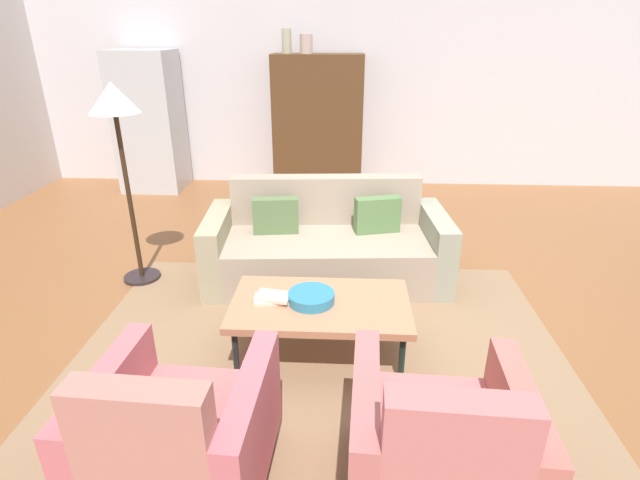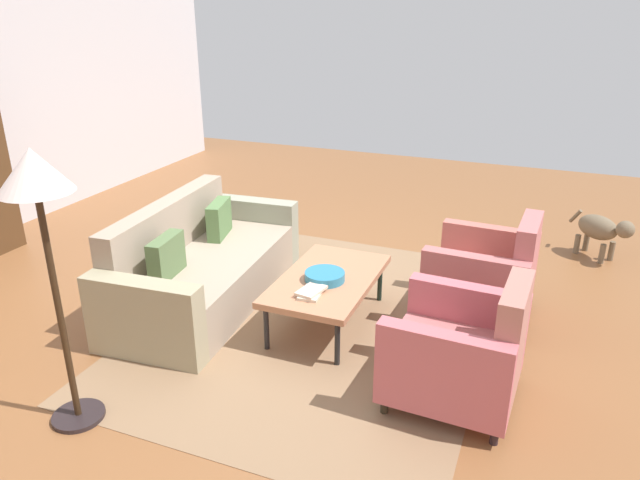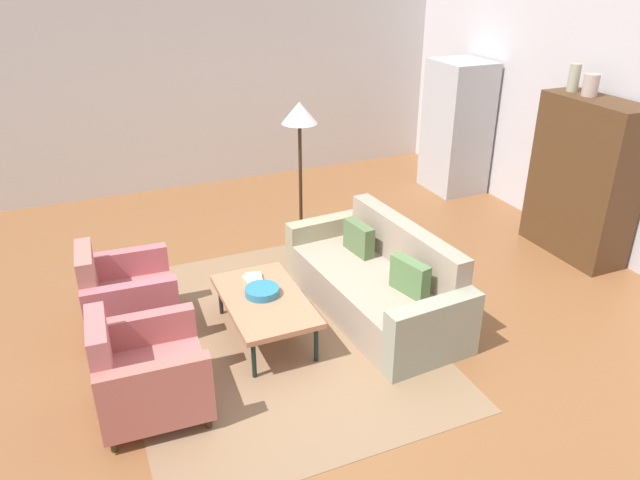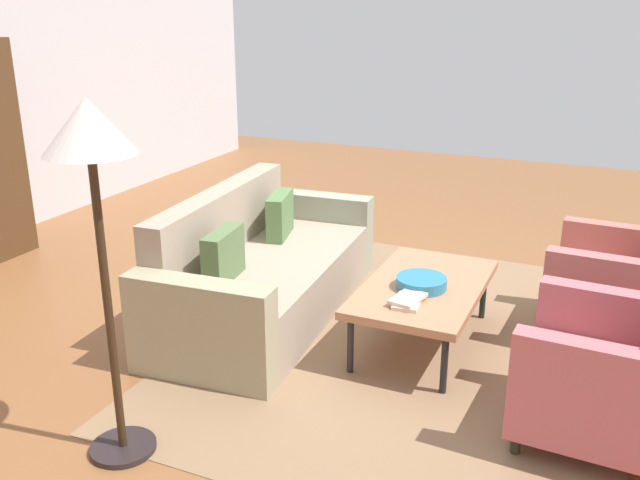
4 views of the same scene
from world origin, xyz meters
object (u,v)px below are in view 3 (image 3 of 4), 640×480
at_px(cabinet, 584,179).
at_px(refrigerator, 457,127).
at_px(floor_lamp, 300,126).
at_px(couch, 380,283).
at_px(vase_tall, 574,78).
at_px(armchair_right, 143,375).
at_px(vase_round, 591,85).
at_px(fruit_bowl, 262,291).
at_px(book_stack, 254,280).
at_px(armchair_left, 123,299).
at_px(coffee_table, 265,301).

distance_m(cabinet, refrigerator, 2.30).
bearing_deg(floor_lamp, couch, 5.65).
bearing_deg(vase_tall, armchair_right, -76.25).
xyz_separation_m(armchair_right, vase_tall, (-1.23, 5.02, 1.61)).
height_order(cabinet, vase_round, vase_round).
distance_m(fruit_bowl, vase_round, 4.14).
distance_m(book_stack, refrigerator, 4.38).
distance_m(couch, floor_lamp, 2.04).
height_order(armchair_left, book_stack, armchair_left).
xyz_separation_m(armchair_left, book_stack, (0.29, 1.17, 0.09)).
height_order(vase_round, refrigerator, vase_round).
xyz_separation_m(vase_tall, vase_round, (0.25, 0.00, -0.03)).
bearing_deg(vase_round, coffee_table, -84.34).
bearing_deg(armchair_right, armchair_left, -177.21).
relative_size(coffee_table, armchair_left, 1.36).
height_order(vase_round, floor_lamp, vase_round).
bearing_deg(floor_lamp, fruit_bowl, -32.18).
xyz_separation_m(fruit_bowl, vase_tall, (-0.57, 3.86, 1.51)).
bearing_deg(couch, coffee_table, 86.25).
bearing_deg(vase_round, vase_tall, 180.00).
bearing_deg(refrigerator, cabinet, 2.60).
xyz_separation_m(couch, book_stack, (-0.31, -1.18, 0.14)).
relative_size(cabinet, vase_round, 7.76).
relative_size(book_stack, refrigerator, 0.15).
relative_size(couch, vase_round, 9.31).
distance_m(fruit_bowl, refrigerator, 4.52).
height_order(vase_tall, vase_round, vase_tall).
distance_m(book_stack, vase_tall, 4.15).
bearing_deg(book_stack, floor_lamp, 143.41).
bearing_deg(book_stack, refrigerator, 120.55).
height_order(coffee_table, armchair_right, armchair_right).
xyz_separation_m(armchair_left, vase_tall, (-0.03, 5.02, 1.61)).
distance_m(couch, armchair_left, 2.43).
distance_m(fruit_bowl, cabinet, 3.89).
relative_size(armchair_left, book_stack, 3.26).
height_order(armchair_left, fruit_bowl, armchair_left).
height_order(couch, coffee_table, couch).
bearing_deg(vase_round, armchair_left, -92.52).
distance_m(couch, vase_tall, 3.21).
relative_size(armchair_left, cabinet, 0.49).
bearing_deg(vase_tall, floor_lamp, -110.30).
height_order(coffee_table, vase_round, vase_round).
distance_m(couch, coffee_table, 1.19).
distance_m(armchair_left, cabinet, 5.07).
bearing_deg(coffee_table, armchair_right, -62.90).
height_order(couch, armchair_right, armchair_right).
bearing_deg(couch, vase_tall, -80.85).
height_order(book_stack, vase_round, vase_round).
height_order(coffee_table, book_stack, book_stack).
distance_m(book_stack, cabinet, 3.88).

